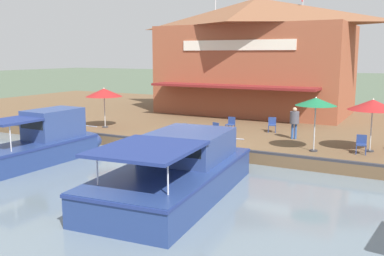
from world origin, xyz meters
The scene contains 16 objects.
ground_plane centered at (0.00, 0.00, 0.00)m, with size 220.00×220.00×0.00m, color #4C5B47.
quay_deck centered at (-11.00, 0.00, 0.30)m, with size 22.00×56.00×0.60m, color brown.
quay_edge_fender centered at (-0.10, 0.00, 0.65)m, with size 0.20×50.40×0.10m, color #2D2D33.
waterfront_restaurant centered at (-13.41, -1.45, 4.97)m, with size 9.68×14.42×8.98m.
patio_umbrella_mid_patio_left centered at (-1.65, 5.74, 2.90)m, with size 1.85×1.85×2.53m.
patio_umbrella_near_quay_edge centered at (-2.26, -7.03, 2.75)m, with size 2.22×2.22×2.44m.
patio_umbrella_far_corner centered at (-2.82, 8.04, 2.77)m, with size 2.21×2.21×2.45m.
cafe_chair_mid_patio centered at (-5.56, 2.50, 1.08)m, with size 0.55×0.55×0.85m.
cafe_chair_beside_entrance centered at (-2.23, 0.38, 1.08)m, with size 0.56×0.56×0.85m.
cafe_chair_far_corner_seat centered at (-2.17, 7.73, 1.08)m, with size 0.49×0.49×0.85m.
cafe_chair_facing_river centered at (-4.54, 0.35, 1.08)m, with size 0.45×0.45×0.85m.
person_at_quay_edge centered at (-4.15, 4.15, 1.66)m, with size 0.48×0.48×1.69m.
motorboat_mid_row centered at (4.62, 2.41, 0.86)m, with size 9.43×4.13×2.13m.
motorboat_distant_upstream centered at (3.74, -5.38, 0.93)m, with size 6.78×2.21×2.39m.
mooring_post centered at (-0.35, -0.36, 1.12)m, with size 0.22×0.22×1.03m.
tree_behind_restaurant centered at (-16.69, 1.21, 5.09)m, with size 5.18×4.94×7.09m.
Camera 1 is at (18.00, 9.94, 5.00)m, focal length 40.00 mm.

